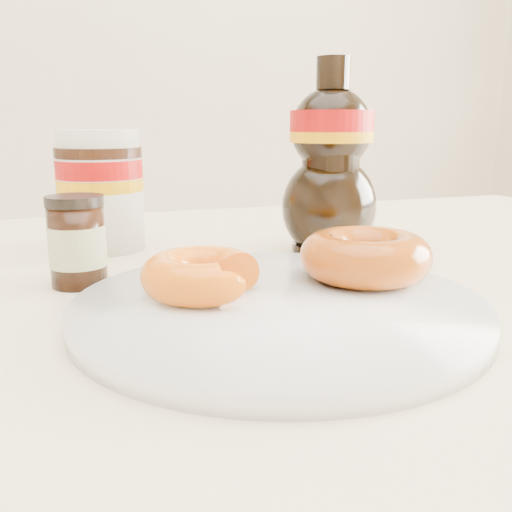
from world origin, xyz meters
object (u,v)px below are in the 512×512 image
object	(u,v)px
dining_table	(205,383)
plate	(278,307)
nutella_jar	(100,186)
donut_whole	(365,256)
donut_bitten	(201,275)
dark_jar	(77,242)
syrup_bottle	(331,157)

from	to	relation	value
dining_table	plate	size ratio (longest dim) A/B	4.72
nutella_jar	donut_whole	bearing A→B (deg)	-53.30
donut_bitten	nutella_jar	distance (m)	0.26
donut_bitten	dark_jar	bearing A→B (deg)	128.06
dining_table	donut_bitten	distance (m)	0.13
nutella_jar	plate	bearing A→B (deg)	-70.00
dining_table	donut_bitten	xyz separation A→B (m)	(-0.01, -0.06, 0.11)
syrup_bottle	dark_jar	size ratio (longest dim) A/B	2.61
donut_whole	dark_jar	xyz separation A→B (m)	(-0.22, 0.11, 0.00)
nutella_jar	dark_jar	bearing A→B (deg)	-102.27
dining_table	donut_whole	world-z (taller)	donut_whole
syrup_bottle	dark_jar	world-z (taller)	syrup_bottle
plate	donut_bitten	world-z (taller)	donut_bitten
nutella_jar	dark_jar	xyz separation A→B (m)	(-0.03, -0.14, -0.03)
donut_bitten	syrup_bottle	world-z (taller)	syrup_bottle
donut_bitten	dark_jar	xyz separation A→B (m)	(-0.08, 0.11, 0.01)
dining_table	donut_whole	size ratio (longest dim) A/B	13.29
dining_table	syrup_bottle	xyz separation A→B (m)	(0.17, 0.11, 0.19)
nutella_jar	syrup_bottle	xyz separation A→B (m)	(0.23, -0.09, 0.03)
donut_whole	nutella_jar	distance (m)	0.32
donut_whole	syrup_bottle	world-z (taller)	syrup_bottle
syrup_bottle	plate	bearing A→B (deg)	-124.94
donut_whole	donut_bitten	bearing A→B (deg)	-179.02
donut_whole	nutella_jar	size ratio (longest dim) A/B	0.80
dining_table	donut_whole	distance (m)	0.18
nutella_jar	dark_jar	world-z (taller)	nutella_jar
syrup_bottle	donut_bitten	bearing A→B (deg)	-138.21
dining_table	dark_jar	distance (m)	0.16
dining_table	donut_whole	bearing A→B (deg)	-23.33
nutella_jar	syrup_bottle	world-z (taller)	syrup_bottle
donut_bitten	plate	bearing A→B (deg)	-25.53
plate	donut_bitten	xyz separation A→B (m)	(-0.05, 0.03, 0.02)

